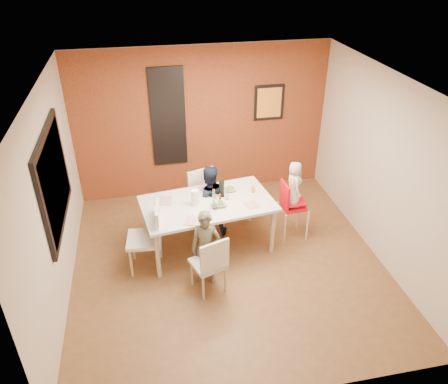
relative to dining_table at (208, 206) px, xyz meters
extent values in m
plane|color=brown|center=(0.22, -0.46, -0.73)|extent=(4.50, 4.50, 0.00)
cube|color=white|center=(0.22, -0.46, 1.97)|extent=(4.50, 4.50, 0.02)
cube|color=beige|center=(0.22, 1.79, 0.62)|extent=(4.50, 0.02, 2.70)
cube|color=beige|center=(0.22, -2.71, 0.62)|extent=(4.50, 0.02, 2.70)
cube|color=beige|center=(-2.03, -0.46, 0.62)|extent=(0.02, 4.50, 2.70)
cube|color=beige|center=(2.47, -0.46, 0.62)|extent=(0.02, 4.50, 2.70)
cube|color=maroon|center=(0.22, 1.77, 0.62)|extent=(4.50, 0.02, 2.70)
cube|color=black|center=(-2.00, -0.26, 0.82)|extent=(0.05, 1.70, 1.30)
cube|color=black|center=(-1.99, -0.26, 0.82)|extent=(0.02, 1.55, 1.15)
cube|color=silver|center=(-0.38, 1.76, 0.77)|extent=(0.55, 0.03, 1.70)
cube|color=black|center=(-0.38, 1.75, 0.77)|extent=(0.60, 0.03, 1.76)
cube|color=black|center=(1.42, 1.75, 0.92)|extent=(0.54, 0.03, 0.64)
cube|color=#F7A536|center=(1.42, 1.74, 0.92)|extent=(0.44, 0.01, 0.54)
cube|color=silver|center=(0.00, 0.00, 0.05)|extent=(2.06, 1.33, 0.04)
cylinder|color=#C0B08E|center=(-0.81, -0.57, -0.35)|extent=(0.06, 0.06, 0.76)
cylinder|color=#C0B08E|center=(-0.93, 0.32, -0.35)|extent=(0.06, 0.06, 0.76)
cylinder|color=#C0B08E|center=(0.93, -0.32, -0.35)|extent=(0.06, 0.06, 0.76)
cylinder|color=#C0B08E|center=(0.81, 0.57, -0.35)|extent=(0.06, 0.06, 0.76)
cube|color=silver|center=(-0.15, -0.93, -0.31)|extent=(0.52, 0.52, 0.05)
cube|color=silver|center=(-0.09, -1.10, -0.08)|extent=(0.40, 0.17, 0.47)
cylinder|color=tan|center=(-0.05, -0.71, -0.53)|extent=(0.03, 0.03, 0.41)
cylinder|color=tan|center=(0.06, -1.03, -0.53)|extent=(0.03, 0.03, 0.41)
cylinder|color=tan|center=(-0.37, -0.82, -0.53)|extent=(0.03, 0.03, 0.41)
cylinder|color=tan|center=(-0.26, -1.14, -0.53)|extent=(0.03, 0.03, 0.41)
cube|color=silver|center=(0.07, 0.49, -0.26)|extent=(0.59, 0.59, 0.05)
cube|color=silver|center=(0.00, 0.69, 0.00)|extent=(0.45, 0.19, 0.52)
cylinder|color=beige|center=(-0.05, 0.25, -0.50)|extent=(0.04, 0.04, 0.45)
cylinder|color=beige|center=(-0.17, 0.61, -0.50)|extent=(0.04, 0.04, 0.45)
cylinder|color=beige|center=(0.31, 0.37, -0.50)|extent=(0.04, 0.04, 0.45)
cylinder|color=beige|center=(0.19, 0.73, -0.50)|extent=(0.04, 0.04, 0.45)
cube|color=silver|center=(-0.97, -0.31, -0.24)|extent=(0.53, 0.53, 0.05)
cube|color=silver|center=(-0.75, -0.33, 0.04)|extent=(0.09, 0.49, 0.55)
cylinder|color=tan|center=(-1.15, -0.09, -0.49)|extent=(0.04, 0.04, 0.47)
cylinder|color=tan|center=(-0.75, -0.13, -0.49)|extent=(0.04, 0.04, 0.47)
cylinder|color=tan|center=(-1.18, -0.49, -0.49)|extent=(0.04, 0.04, 0.47)
cylinder|color=tan|center=(-0.79, -0.53, -0.49)|extent=(0.04, 0.04, 0.47)
cube|color=red|center=(1.36, 0.03, -0.18)|extent=(0.35, 0.35, 0.05)
cube|color=red|center=(1.21, 0.03, 0.04)|extent=(0.05, 0.34, 0.40)
cube|color=red|center=(1.36, 0.03, -0.09)|extent=(0.35, 0.35, 0.02)
cylinder|color=beige|center=(1.56, -0.15, -0.47)|extent=(0.03, 0.03, 0.52)
cylinder|color=beige|center=(1.18, -0.16, -0.47)|extent=(0.03, 0.03, 0.52)
cylinder|color=beige|center=(1.55, 0.23, -0.47)|extent=(0.03, 0.03, 0.52)
cylinder|color=beige|center=(1.17, 0.21, -0.47)|extent=(0.03, 0.03, 0.52)
imported|color=brown|center=(-0.15, -0.77, -0.17)|extent=(0.47, 0.38, 1.12)
imported|color=black|center=(0.07, 0.33, -0.12)|extent=(0.62, 0.50, 1.22)
imported|color=beige|center=(1.34, 0.03, 0.21)|extent=(0.24, 0.37, 0.74)
cube|color=white|center=(-0.27, -0.44, 0.08)|extent=(0.29, 0.29, 0.01)
cube|color=white|center=(0.07, 0.39, 0.08)|extent=(0.29, 0.29, 0.01)
cube|color=white|center=(0.63, -0.20, 0.08)|extent=(0.25, 0.25, 0.01)
cube|color=silver|center=(-0.64, 0.17, 0.08)|extent=(0.28, 0.28, 0.01)
imported|color=white|center=(0.15, -0.10, 0.10)|extent=(0.26, 0.26, 0.06)
imported|color=silver|center=(0.40, 0.28, 0.10)|extent=(0.24, 0.24, 0.05)
cylinder|color=black|center=(0.23, 0.09, 0.22)|extent=(0.08, 0.08, 0.30)
cylinder|color=silver|center=(0.08, -0.19, 0.18)|extent=(0.08, 0.08, 0.22)
cylinder|color=white|center=(0.29, 0.03, 0.16)|extent=(0.06, 0.06, 0.18)
cylinder|color=white|center=(-0.19, -0.03, 0.19)|extent=(0.11, 0.11, 0.24)
cylinder|color=red|center=(0.19, -0.01, 0.13)|extent=(0.03, 0.03, 0.13)
cylinder|color=#307D29|center=(0.10, 0.05, 0.14)|extent=(0.04, 0.04, 0.14)
cylinder|color=brown|center=(0.11, 0.09, 0.15)|extent=(0.04, 0.04, 0.15)
cylinder|color=orange|center=(0.73, 0.15, 0.12)|extent=(0.06, 0.06, 0.10)
camera|label=1|loc=(-0.84, -5.42, 3.50)|focal=35.00mm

